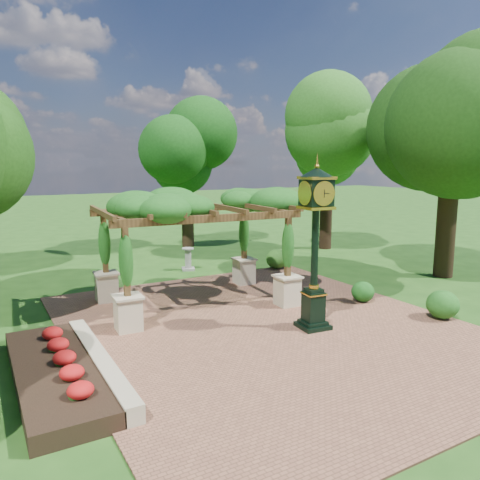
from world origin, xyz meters
TOP-DOWN VIEW (x-y plane):
  - ground at (0.00, 0.00)m, footprint 120.00×120.00m
  - brick_plaza at (0.00, 1.00)m, footprint 10.00×12.00m
  - border_wall at (-4.60, 0.50)m, footprint 0.35×5.00m
  - flower_bed at (-5.50, 0.50)m, footprint 1.50×5.00m
  - pedestal_clock at (1.00, 0.30)m, footprint 0.94×0.94m
  - pergola at (-0.79, 3.95)m, footprint 5.94×3.94m
  - sundial at (0.92, 8.45)m, footprint 0.66×0.66m
  - shrub_front at (4.69, -0.91)m, footprint 0.91×0.91m
  - shrub_mid at (3.90, 1.42)m, footprint 0.75×0.75m
  - shrub_back at (4.20, 6.72)m, footprint 0.95×0.95m
  - tree_north at (3.20, 13.65)m, footprint 3.44×3.44m
  - tree_east_far at (9.15, 9.50)m, footprint 3.95×3.95m
  - tree_east_near at (9.19, 2.45)m, footprint 4.77×4.77m

SIDE VIEW (x-z plane):
  - ground at x=0.00m, z-range 0.00..0.00m
  - brick_plaza at x=0.00m, z-range 0.00..0.04m
  - flower_bed at x=-5.50m, z-range 0.00..0.36m
  - border_wall at x=-4.60m, z-range 0.00..0.40m
  - shrub_mid at x=3.90m, z-range 0.04..0.69m
  - sundial at x=0.92m, z-range -0.06..0.88m
  - shrub_back at x=4.20m, z-range 0.04..0.85m
  - shrub_front at x=4.69m, z-range 0.04..0.85m
  - pedestal_clock at x=1.00m, z-range 0.43..4.79m
  - pergola at x=-0.79m, z-range 1.16..4.77m
  - tree_north at x=3.20m, z-range 1.29..8.36m
  - tree_east_far at x=9.15m, z-range 1.51..9.63m
  - tree_east_near at x=9.19m, z-range 1.70..10.79m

